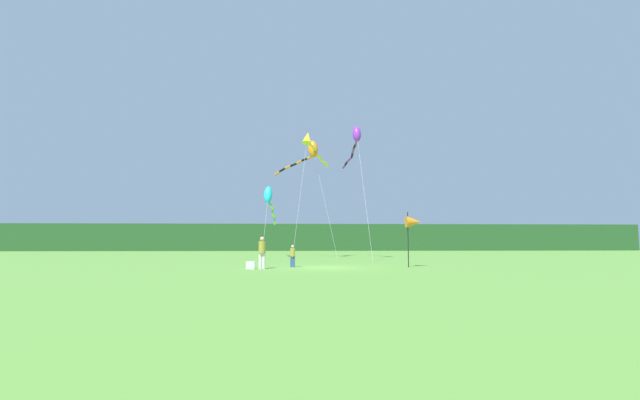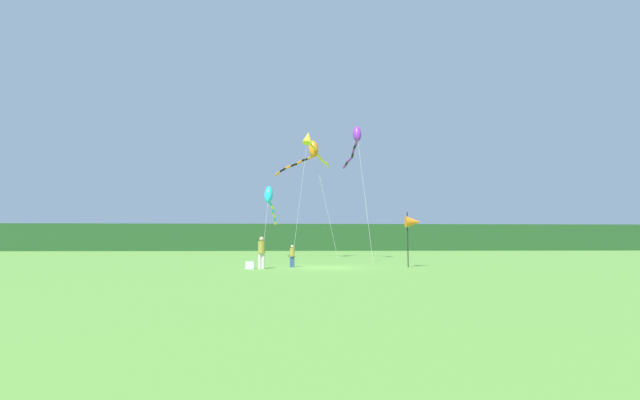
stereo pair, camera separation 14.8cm
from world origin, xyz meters
The scene contains 10 objects.
ground_plane centered at (0.00, 0.00, 0.00)m, with size 120.00×120.00×0.00m, color #5B9338.
distant_treeline centered at (0.00, 45.00, 2.10)m, with size 108.00×3.60×4.20m, color #234C23.
person_adult centered at (-3.62, -0.96, 0.99)m, with size 0.39×0.39×1.77m.
person_child centered at (-1.94, 0.43, 0.73)m, with size 0.29×0.29×1.30m.
cooler_box centered at (-4.24, -1.17, 0.21)m, with size 0.46×0.37×0.42m, color silver.
banner_flag_pole centered at (5.20, 0.00, 2.63)m, with size 0.90×0.70×3.24m.
kite_yellow centered at (-0.50, 13.07, 10.35)m, with size 3.51×7.81×11.25m.
kite_cyan centered at (-4.21, 15.70, 5.42)m, with size 0.90×9.72×6.67m.
kite_purple centered at (3.38, 11.60, 10.27)m, with size 1.13×10.40×11.36m.
kite_orange centered at (-0.45, 14.62, 9.78)m, with size 5.76×6.76×10.85m.
Camera 1 is at (-1.83, -25.88, 1.54)m, focal length 24.91 mm.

